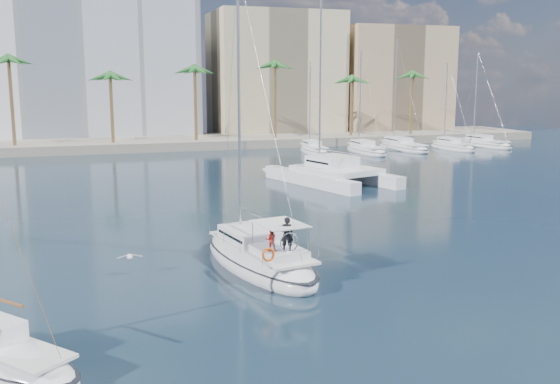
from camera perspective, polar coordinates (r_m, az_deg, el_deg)
name	(u,v)px	position (r m, az deg, el deg)	size (l,w,h in m)	color
ground	(277,271)	(31.14, -0.25, -7.27)	(160.00, 160.00, 0.00)	black
quay	(146,143)	(90.18, -12.18, 4.40)	(120.00, 14.00, 1.20)	gray
building_modern	(52,48)	(101.44, -20.11, 12.22)	(42.00, 16.00, 28.00)	white
building_beige	(275,76)	(103.08, -0.47, 10.56)	(20.00, 14.00, 20.00)	#C5B28E
building_tan_right	(391,82)	(108.99, 10.09, 9.86)	(18.00, 12.00, 18.00)	tan
palm_centre	(146,73)	(85.78, -12.14, 10.60)	(3.60, 3.60, 12.30)	brown
palm_right	(378,74)	(95.54, 8.95, 10.64)	(3.60, 3.60, 12.30)	brown
main_sloop	(259,258)	(31.66, -1.96, -6.04)	(5.11, 10.93, 15.61)	white
small_sloop	(0,358)	(22.98, -24.26, -13.67)	(6.46, 7.14, 10.56)	white
catamaran	(333,171)	(57.41, 4.87, 1.96)	(9.60, 13.92, 18.37)	white
seagull	(130,256)	(31.11, -13.59, -5.75)	(1.22, 0.53, 0.23)	silver
moored_yacht_a	(314,153)	(81.24, 3.09, 3.57)	(2.72, 9.35, 11.90)	white
moored_yacht_b	(366,153)	(81.99, 7.85, 3.55)	(3.14, 10.78, 13.72)	white
moored_yacht_c	(403,150)	(86.74, 11.15, 3.82)	(3.55, 12.21, 15.54)	white
moored_yacht_d	(452,150)	(88.41, 15.48, 3.76)	(2.72, 9.35, 11.90)	white
moored_yacht_e	(484,147)	(93.74, 18.13, 3.97)	(3.14, 10.78, 13.72)	white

